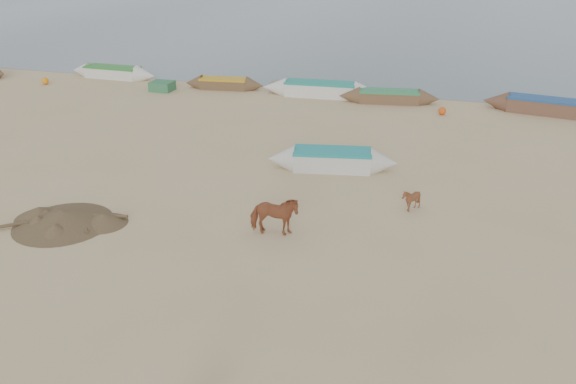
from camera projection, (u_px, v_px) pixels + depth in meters
The scene contains 8 objects.
ground at pixel (250, 276), 16.58m from camera, with size 140.00×140.00×0.00m, color tan.
sea at pixel (426, 1), 88.26m from camera, with size 160.00×160.00×0.00m, color slate.
cow_adult at pixel (274, 216), 18.62m from camera, with size 0.77×1.68×1.42m, color #965131.
calf_front at pixel (411, 200), 20.41m from camera, with size 0.71×0.80×0.88m, color brown.
near_canoe at pixel (332, 160), 24.07m from camera, with size 5.60×1.26×0.88m, color silver, non-canonical shape.
debris_pile at pixel (62, 217), 19.54m from camera, with size 3.41×3.41×0.50m, color brown.
waterline_canoes at pixel (367, 93), 34.41m from camera, with size 60.78×3.94×0.92m.
beach_clutter at pixel (437, 103), 32.83m from camera, with size 43.56×3.76×0.64m.
Camera 1 is at (4.99, -13.19, 9.14)m, focal length 35.00 mm.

